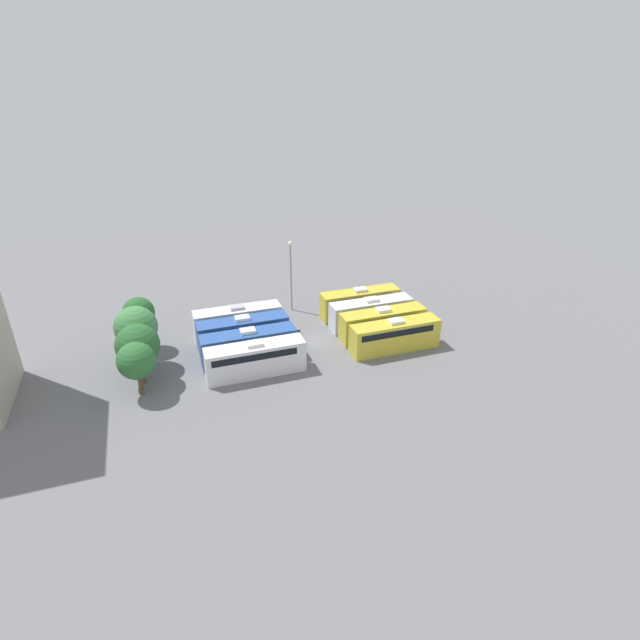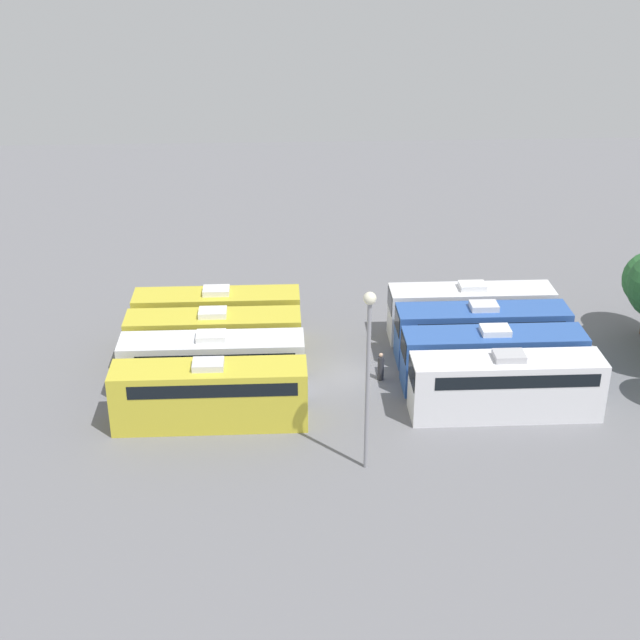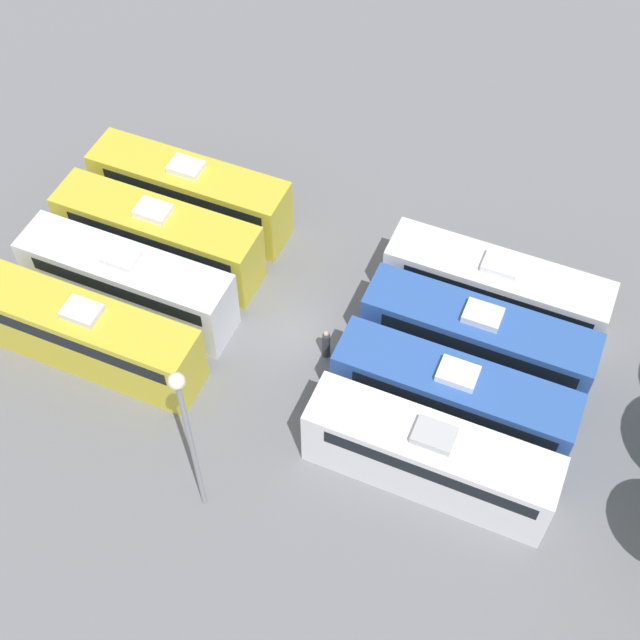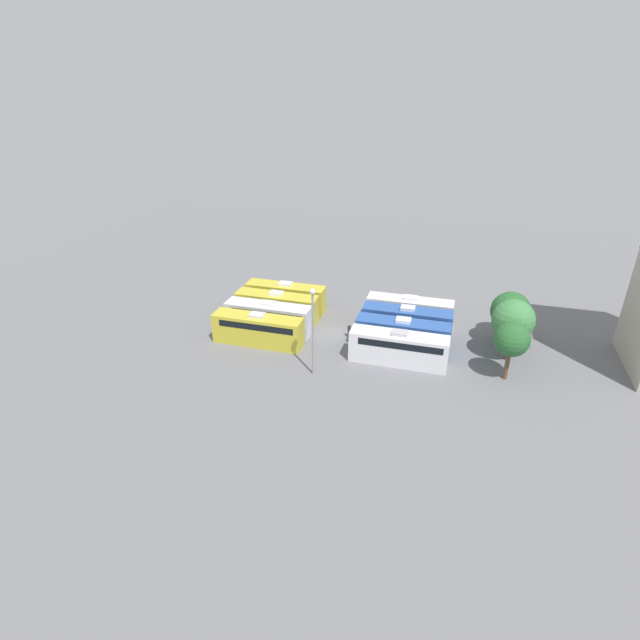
{
  "view_description": "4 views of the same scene",
  "coord_description": "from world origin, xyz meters",
  "px_view_note": "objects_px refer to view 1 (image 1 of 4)",
  "views": [
    {
      "loc": [
        -48.12,
        16.08,
        27.58
      ],
      "look_at": [
        -0.49,
        -0.55,
        2.89
      ],
      "focal_mm": 28.0,
      "sensor_mm": 36.0,
      "label": 1
    },
    {
      "loc": [
        45.26,
        -4.06,
        25.09
      ],
      "look_at": [
        -1.94,
        -1.7,
        2.7
      ],
      "focal_mm": 50.0,
      "sensor_mm": 36.0,
      "label": 2
    },
    {
      "loc": [
        21.97,
        10.47,
        33.38
      ],
      "look_at": [
        0.59,
        1.38,
        2.52
      ],
      "focal_mm": 50.0,
      "sensor_mm": 36.0,
      "label": 3
    },
    {
      "loc": [
        50.29,
        12.59,
        27.09
      ],
      "look_at": [
        0.32,
        -1.88,
        1.61
      ],
      "focal_mm": 28.0,
      "sensor_mm": 36.0,
      "label": 4
    }
  ],
  "objects_px": {
    "worker_person": "(299,335)",
    "bus_3": "(360,302)",
    "bus_7": "(238,320)",
    "bus_6": "(243,332)",
    "bus_4": "(255,358)",
    "tree_1": "(138,345)",
    "light_pole": "(291,265)",
    "tree_2": "(136,327)",
    "bus_1": "(382,323)",
    "bus_2": "(371,312)",
    "bus_5": "(248,345)",
    "tree_3": "(139,313)",
    "bus_0": "(395,335)",
    "tree_0": "(136,361)"
  },
  "relations": [
    {
      "from": "tree_0",
      "to": "tree_2",
      "type": "relative_size",
      "value": 0.81
    },
    {
      "from": "bus_6",
      "to": "tree_3",
      "type": "distance_m",
      "value": 11.44
    },
    {
      "from": "bus_1",
      "to": "bus_4",
      "type": "xyz_separation_m",
      "value": [
        -3.12,
        15.76,
        0.0
      ]
    },
    {
      "from": "bus_3",
      "to": "tree_1",
      "type": "relative_size",
      "value": 1.6
    },
    {
      "from": "bus_6",
      "to": "bus_7",
      "type": "bearing_deg",
      "value": 0.33
    },
    {
      "from": "worker_person",
      "to": "bus_3",
      "type": "bearing_deg",
      "value": -65.6
    },
    {
      "from": "bus_6",
      "to": "bus_7",
      "type": "xyz_separation_m",
      "value": [
        3.06,
        0.02,
        0.0
      ]
    },
    {
      "from": "bus_1",
      "to": "bus_0",
      "type": "bearing_deg",
      "value": 179.51
    },
    {
      "from": "bus_2",
      "to": "tree_3",
      "type": "height_order",
      "value": "tree_3"
    },
    {
      "from": "tree_0",
      "to": "tree_3",
      "type": "bearing_deg",
      "value": -3.04
    },
    {
      "from": "worker_person",
      "to": "tree_3",
      "type": "xyz_separation_m",
      "value": [
        4.23,
        16.9,
        3.61
      ]
    },
    {
      "from": "bus_4",
      "to": "bus_6",
      "type": "distance_m",
      "value": 6.23
    },
    {
      "from": "worker_person",
      "to": "tree_2",
      "type": "height_order",
      "value": "tree_2"
    },
    {
      "from": "bus_2",
      "to": "bus_5",
      "type": "bearing_deg",
      "value": 101.45
    },
    {
      "from": "bus_2",
      "to": "tree_1",
      "type": "distance_m",
      "value": 27.03
    },
    {
      "from": "bus_0",
      "to": "bus_5",
      "type": "bearing_deg",
      "value": 79.07
    },
    {
      "from": "bus_2",
      "to": "bus_7",
      "type": "xyz_separation_m",
      "value": [
        3.12,
        15.68,
        0.0
      ]
    },
    {
      "from": "bus_4",
      "to": "tree_1",
      "type": "relative_size",
      "value": 1.6
    },
    {
      "from": "light_pole",
      "to": "tree_1",
      "type": "height_order",
      "value": "light_pole"
    },
    {
      "from": "bus_4",
      "to": "bus_5",
      "type": "bearing_deg",
      "value": 1.24
    },
    {
      "from": "tree_1",
      "to": "worker_person",
      "type": "bearing_deg",
      "value": -80.11
    },
    {
      "from": "tree_3",
      "to": "bus_5",
      "type": "bearing_deg",
      "value": -121.15
    },
    {
      "from": "bus_1",
      "to": "tree_0",
      "type": "distance_m",
      "value": 27.19
    },
    {
      "from": "bus_5",
      "to": "tree_1",
      "type": "height_order",
      "value": "tree_1"
    },
    {
      "from": "bus_1",
      "to": "bus_2",
      "type": "xyz_separation_m",
      "value": [
        3.06,
        0.1,
        0.0
      ]
    },
    {
      "from": "tree_3",
      "to": "worker_person",
      "type": "bearing_deg",
      "value": -104.06
    },
    {
      "from": "bus_2",
      "to": "bus_3",
      "type": "bearing_deg",
      "value": 0.78
    },
    {
      "from": "bus_7",
      "to": "light_pole",
      "type": "xyz_separation_m",
      "value": [
        4.56,
        -7.92,
        4.32
      ]
    },
    {
      "from": "bus_3",
      "to": "tree_3",
      "type": "height_order",
      "value": "tree_3"
    },
    {
      "from": "light_pole",
      "to": "bus_6",
      "type": "bearing_deg",
      "value": 133.95
    },
    {
      "from": "bus_3",
      "to": "tree_2",
      "type": "height_order",
      "value": "tree_2"
    },
    {
      "from": "worker_person",
      "to": "tree_3",
      "type": "distance_m",
      "value": 17.79
    },
    {
      "from": "bus_6",
      "to": "tree_2",
      "type": "height_order",
      "value": "tree_2"
    },
    {
      "from": "bus_1",
      "to": "tree_1",
      "type": "xyz_separation_m",
      "value": [
        -0.93,
        26.72,
        2.36
      ]
    },
    {
      "from": "tree_2",
      "to": "bus_0",
      "type": "bearing_deg",
      "value": -101.53
    },
    {
      "from": "bus_4",
      "to": "bus_7",
      "type": "distance_m",
      "value": 9.29
    },
    {
      "from": "worker_person",
      "to": "light_pole",
      "type": "bearing_deg",
      "value": -11.09
    },
    {
      "from": "bus_4",
      "to": "tree_0",
      "type": "distance_m",
      "value": 11.34
    },
    {
      "from": "bus_7",
      "to": "tree_0",
      "type": "distance_m",
      "value": 14.62
    },
    {
      "from": "bus_1",
      "to": "tree_1",
      "type": "distance_m",
      "value": 26.84
    },
    {
      "from": "bus_4",
      "to": "tree_2",
      "type": "bearing_deg",
      "value": 63.89
    },
    {
      "from": "bus_1",
      "to": "bus_5",
      "type": "xyz_separation_m",
      "value": [
        -0.13,
        15.83,
        0.0
      ]
    },
    {
      "from": "tree_3",
      "to": "tree_2",
      "type": "bearing_deg",
      "value": 175.56
    },
    {
      "from": "worker_person",
      "to": "bus_7",
      "type": "bearing_deg",
      "value": 56.52
    },
    {
      "from": "bus_1",
      "to": "bus_3",
      "type": "height_order",
      "value": "same"
    },
    {
      "from": "bus_0",
      "to": "tree_0",
      "type": "distance_m",
      "value": 26.99
    },
    {
      "from": "bus_4",
      "to": "tree_0",
      "type": "relative_size",
      "value": 1.84
    },
    {
      "from": "bus_4",
      "to": "tree_2",
      "type": "height_order",
      "value": "tree_2"
    },
    {
      "from": "bus_4",
      "to": "tree_0",
      "type": "height_order",
      "value": "tree_0"
    },
    {
      "from": "light_pole",
      "to": "tree_2",
      "type": "distance_m",
      "value": 20.77
    }
  ]
}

